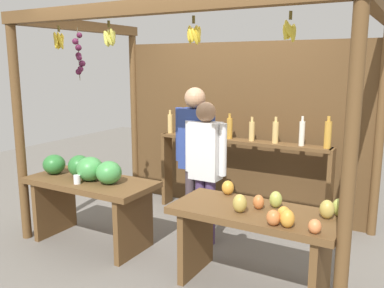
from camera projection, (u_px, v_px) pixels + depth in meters
The scene contains 7 objects.
ground_plane at pixel (201, 235), 4.68m from camera, with size 12.00×12.00×0.00m, color slate.
market_stall at pixel (220, 108), 4.82m from camera, with size 3.48×2.12×2.43m.
fruit_counter_left at pixel (89, 186), 4.37m from camera, with size 1.41×0.64×0.97m.
fruit_counter_right at pixel (258, 228), 3.46m from camera, with size 1.42×0.66×0.87m.
bottle_shelf_unit at pixel (242, 154), 5.08m from camera, with size 2.23×0.22×1.36m.
vendor_man at pixel (195, 148), 4.50m from camera, with size 0.48×0.23×1.67m.
vendor_woman at pixel (206, 161), 4.33m from camera, with size 0.48×0.21×1.54m.
Camera 1 is at (2.09, -3.86, 1.92)m, focal length 38.49 mm.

